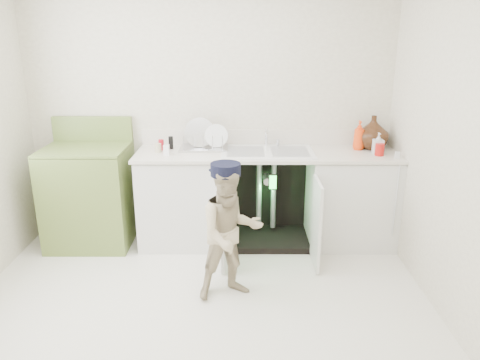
% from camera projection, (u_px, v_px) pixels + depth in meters
% --- Properties ---
extents(ground, '(3.50, 3.50, 0.00)m').
position_uv_depth(ground, '(200.00, 310.00, 3.47)').
color(ground, silver).
rests_on(ground, ground).
extents(room_shell, '(6.00, 5.50, 1.26)m').
position_uv_depth(room_shell, '(195.00, 146.00, 3.08)').
color(room_shell, silver).
rests_on(room_shell, ground).
extents(counter_run, '(2.44, 1.02, 1.21)m').
position_uv_depth(counter_run, '(270.00, 195.00, 4.47)').
color(counter_run, white).
rests_on(counter_run, ground).
extents(avocado_stove, '(0.76, 0.65, 1.19)m').
position_uv_depth(avocado_stove, '(90.00, 194.00, 4.44)').
color(avocado_stove, olive).
rests_on(avocado_stove, ground).
extents(repair_worker, '(0.70, 0.92, 1.07)m').
position_uv_depth(repair_worker, '(231.00, 232.00, 3.51)').
color(repair_worker, beige).
rests_on(repair_worker, ground).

